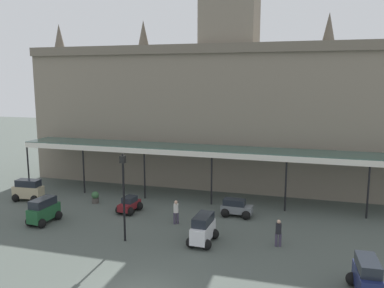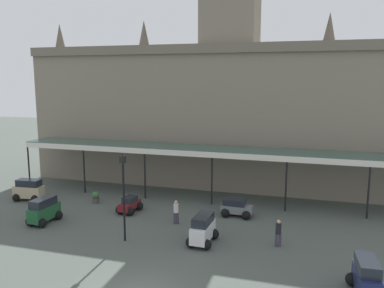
{
  "view_description": "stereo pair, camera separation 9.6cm",
  "coord_description": "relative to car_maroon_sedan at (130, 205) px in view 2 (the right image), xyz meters",
  "views": [
    {
      "loc": [
        7.01,
        -15.24,
        9.96
      ],
      "look_at": [
        0.0,
        8.85,
        5.77
      ],
      "focal_mm": 37.08,
      "sensor_mm": 36.0,
      "label": 1
    },
    {
      "loc": [
        7.1,
        -15.21,
        9.96
      ],
      "look_at": [
        0.0,
        8.85,
        5.77
      ],
      "focal_mm": 37.08,
      "sensor_mm": 36.0,
      "label": 2
    }
  ],
  "objects": [
    {
      "name": "station_building",
      "position": [
        5.49,
        10.3,
        6.7
      ],
      "size": [
        37.62,
        6.58,
        21.92
      ],
      "color": "slate",
      "rests_on": "ground"
    },
    {
      "name": "entrance_canopy",
      "position": [
        5.49,
        4.78,
        3.66
      ],
      "size": [
        34.47,
        3.26,
        4.33
      ],
      "color": "#38564C",
      "rests_on": "ground"
    },
    {
      "name": "car_maroon_sedan",
      "position": [
        0.0,
        0.0,
        0.0
      ],
      "size": [
        1.65,
        2.13,
        1.19
      ],
      "color": "maroon",
      "rests_on": "ground"
    },
    {
      "name": "car_grey_estate",
      "position": [
        7.87,
        1.34,
        0.06
      ],
      "size": [
        2.28,
        1.6,
        1.27
      ],
      "color": "slate",
      "rests_on": "ground"
    },
    {
      "name": "car_navy_van",
      "position": [
        15.51,
        -7.56,
        0.3
      ],
      "size": [
        1.68,
        2.45,
        1.77
      ],
      "color": "#19214C",
      "rests_on": "ground"
    },
    {
      "name": "car_white_van",
      "position": [
        6.75,
        -3.96,
        0.3
      ],
      "size": [
        1.66,
        2.44,
        1.77
      ],
      "color": "silver",
      "rests_on": "ground"
    },
    {
      "name": "car_green_van",
      "position": [
        -4.73,
        -3.73,
        0.3
      ],
      "size": [
        1.7,
        2.46,
        1.77
      ],
      "color": "#1E512D",
      "rests_on": "ground"
    },
    {
      "name": "car_beige_van",
      "position": [
        -9.17,
        0.26,
        0.3
      ],
      "size": [
        2.46,
        1.7,
        1.77
      ],
      "color": "tan",
      "rests_on": "ground"
    },
    {
      "name": "pedestrian_beside_cars",
      "position": [
        4.14,
        -1.34,
        0.41
      ],
      "size": [
        0.34,
        0.34,
        1.67
      ],
      "color": "#3F384C",
      "rests_on": "ground"
    },
    {
      "name": "pedestrian_crossing_forecourt",
      "position": [
        11.19,
        -3.18,
        0.41
      ],
      "size": [
        0.39,
        0.34,
        1.67
      ],
      "color": "#3F384C",
      "rests_on": "ground"
    },
    {
      "name": "victorian_lamppost",
      "position": [
        2.03,
        -4.98,
        2.87
      ],
      "size": [
        0.3,
        0.3,
        5.5
      ],
      "color": "black",
      "rests_on": "ground"
    },
    {
      "name": "planter_near_kerb",
      "position": [
        -3.58,
        1.23,
        -0.01
      ],
      "size": [
        0.6,
        0.6,
        0.96
      ],
      "color": "#47423D",
      "rests_on": "ground"
    }
  ]
}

